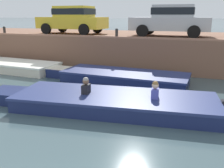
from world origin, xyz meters
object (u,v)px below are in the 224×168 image
(boat_moored_west_cream, at_px, (13,66))
(car_leftmost_yellow, at_px, (73,19))
(boat_moored_central_navy, at_px, (119,77))
(mooring_bollard_mid, at_px, (117,33))
(motorboat_passing, at_px, (106,101))
(mooring_bollard_west, at_px, (4,30))
(car_left_inner_silver, at_px, (171,19))

(boat_moored_west_cream, height_order, car_leftmost_yellow, car_leftmost_yellow)
(boat_moored_central_navy, relative_size, mooring_bollard_mid, 13.68)
(boat_moored_west_cream, distance_m, mooring_bollard_mid, 5.41)
(boat_moored_central_navy, xyz_separation_m, mooring_bollard_mid, (-0.79, 2.09, 1.63))
(car_leftmost_yellow, relative_size, mooring_bollard_mid, 8.99)
(boat_moored_west_cream, relative_size, motorboat_passing, 0.89)
(boat_moored_west_cream, height_order, motorboat_passing, motorboat_passing)
(boat_moored_west_cream, xyz_separation_m, boat_moored_central_navy, (5.66, -0.39, -0.00))
(mooring_bollard_west, bearing_deg, car_leftmost_yellow, 26.73)
(boat_moored_west_cream, relative_size, car_leftmost_yellow, 1.57)
(mooring_bollard_mid, bearing_deg, boat_moored_central_navy, -69.44)
(boat_moored_west_cream, xyz_separation_m, mooring_bollard_mid, (4.87, 1.71, 1.63))
(car_leftmost_yellow, xyz_separation_m, car_left_inner_silver, (5.57, 0.00, 0.00))
(motorboat_passing, relative_size, mooring_bollard_west, 15.92)
(boat_moored_west_cream, height_order, mooring_bollard_mid, mooring_bollard_mid)
(car_leftmost_yellow, height_order, mooring_bollard_mid, car_leftmost_yellow)
(boat_moored_central_navy, bearing_deg, mooring_bollard_mid, 110.56)
(boat_moored_central_navy, relative_size, car_left_inner_silver, 1.55)
(boat_moored_west_cream, xyz_separation_m, car_leftmost_yellow, (1.64, 3.44, 2.23))
(boat_moored_central_navy, height_order, car_left_inner_silver, car_left_inner_silver)
(motorboat_passing, distance_m, mooring_bollard_west, 9.63)
(boat_moored_west_cream, xyz_separation_m, mooring_bollard_west, (-1.79, 1.71, 1.63))
(car_leftmost_yellow, height_order, mooring_bollard_west, car_leftmost_yellow)
(car_leftmost_yellow, xyz_separation_m, mooring_bollard_mid, (3.23, -1.73, -0.61))
(mooring_bollard_west, relative_size, mooring_bollard_mid, 1.00)
(boat_moored_central_navy, distance_m, car_leftmost_yellow, 5.98)
(motorboat_passing, distance_m, car_left_inner_silver, 7.26)
(boat_moored_west_cream, xyz_separation_m, car_left_inner_silver, (7.21, 3.44, 2.23))
(boat_moored_west_cream, relative_size, mooring_bollard_mid, 14.15)
(motorboat_passing, bearing_deg, mooring_bollard_west, 147.50)
(mooring_bollard_mid, bearing_deg, car_leftmost_yellow, 151.86)
(car_left_inner_silver, bearing_deg, car_leftmost_yellow, -179.97)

